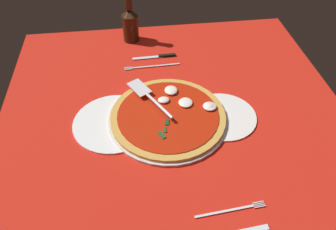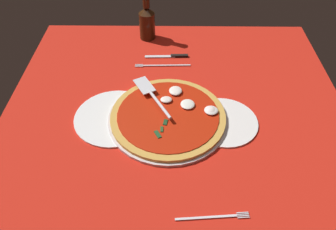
{
  "view_description": "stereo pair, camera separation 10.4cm",
  "coord_description": "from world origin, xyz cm",
  "px_view_note": "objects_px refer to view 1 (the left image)",
  "views": [
    {
      "loc": [
        11.95,
        76.28,
        75.32
      ],
      "look_at": [
        2.42,
        2.46,
        2.35
      ],
      "focal_mm": 35.24,
      "sensor_mm": 36.0,
      "label": 1
    },
    {
      "loc": [
        1.55,
        76.89,
        75.32
      ],
      "look_at": [
        2.42,
        2.46,
        2.35
      ],
      "focal_mm": 35.24,
      "sensor_mm": 36.0,
      "label": 2
    }
  ],
  "objects_px": {
    "beer_bottle": "(130,23)",
    "place_setting_near": "(155,62)",
    "pizza": "(169,115)",
    "place_setting_far": "(228,224)",
    "dinner_plate_left": "(222,117)",
    "pizza_server": "(149,97)",
    "dinner_plate_right": "(114,123)"
  },
  "relations": [
    {
      "from": "pizza_server",
      "to": "place_setting_far",
      "type": "distance_m",
      "value": 0.47
    },
    {
      "from": "dinner_plate_left",
      "to": "beer_bottle",
      "type": "xyz_separation_m",
      "value": [
        0.27,
        -0.5,
        0.08
      ]
    },
    {
      "from": "dinner_plate_left",
      "to": "pizza",
      "type": "xyz_separation_m",
      "value": [
        0.17,
        -0.01,
        0.02
      ]
    },
    {
      "from": "dinner_plate_right",
      "to": "place_setting_near",
      "type": "height_order",
      "value": "place_setting_near"
    },
    {
      "from": "place_setting_near",
      "to": "place_setting_far",
      "type": "height_order",
      "value": "same"
    },
    {
      "from": "pizza",
      "to": "beer_bottle",
      "type": "distance_m",
      "value": 0.5
    },
    {
      "from": "dinner_plate_left",
      "to": "pizza_server",
      "type": "distance_m",
      "value": 0.25
    },
    {
      "from": "dinner_plate_right",
      "to": "place_setting_near",
      "type": "relative_size",
      "value": 1.21
    },
    {
      "from": "pizza",
      "to": "place_setting_far",
      "type": "distance_m",
      "value": 0.39
    },
    {
      "from": "place_setting_far",
      "to": "beer_bottle",
      "type": "distance_m",
      "value": 0.89
    },
    {
      "from": "dinner_plate_right",
      "to": "pizza",
      "type": "distance_m",
      "value": 0.18
    },
    {
      "from": "pizza_server",
      "to": "pizza",
      "type": "bearing_deg",
      "value": -169.19
    },
    {
      "from": "place_setting_near",
      "to": "beer_bottle",
      "type": "xyz_separation_m",
      "value": [
        0.08,
        -0.17,
        0.08
      ]
    },
    {
      "from": "pizza_server",
      "to": "beer_bottle",
      "type": "xyz_separation_m",
      "value": [
        0.04,
        -0.42,
        0.04
      ]
    },
    {
      "from": "place_setting_near",
      "to": "beer_bottle",
      "type": "relative_size",
      "value": 0.95
    },
    {
      "from": "beer_bottle",
      "to": "pizza",
      "type": "bearing_deg",
      "value": 101.09
    },
    {
      "from": "dinner_plate_right",
      "to": "beer_bottle",
      "type": "xyz_separation_m",
      "value": [
        -0.08,
        -0.49,
        0.08
      ]
    },
    {
      "from": "dinner_plate_left",
      "to": "place_setting_far",
      "type": "xyz_separation_m",
      "value": [
        0.08,
        0.36,
        -0.0
      ]
    },
    {
      "from": "pizza",
      "to": "pizza_server",
      "type": "relative_size",
      "value": 1.71
    },
    {
      "from": "dinner_plate_right",
      "to": "pizza",
      "type": "bearing_deg",
      "value": 179.24
    },
    {
      "from": "pizza",
      "to": "beer_bottle",
      "type": "xyz_separation_m",
      "value": [
        0.1,
        -0.49,
        0.06
      ]
    },
    {
      "from": "dinner_plate_left",
      "to": "beer_bottle",
      "type": "bearing_deg",
      "value": -61.93
    },
    {
      "from": "place_setting_far",
      "to": "beer_bottle",
      "type": "height_order",
      "value": "beer_bottle"
    },
    {
      "from": "place_setting_far",
      "to": "pizza_server",
      "type": "bearing_deg",
      "value": 104.26
    },
    {
      "from": "pizza_server",
      "to": "place_setting_near",
      "type": "distance_m",
      "value": 0.26
    },
    {
      "from": "dinner_plate_right",
      "to": "place_setting_far",
      "type": "xyz_separation_m",
      "value": [
        -0.27,
        0.38,
        -0.0
      ]
    },
    {
      "from": "beer_bottle",
      "to": "dinner_plate_left",
      "type": "bearing_deg",
      "value": 118.07
    },
    {
      "from": "dinner_plate_right",
      "to": "place_setting_far",
      "type": "height_order",
      "value": "place_setting_far"
    },
    {
      "from": "place_setting_far",
      "to": "dinner_plate_left",
      "type": "bearing_deg",
      "value": 73.46
    },
    {
      "from": "pizza",
      "to": "place_setting_near",
      "type": "xyz_separation_m",
      "value": [
        0.01,
        -0.32,
        -0.02
      ]
    },
    {
      "from": "beer_bottle",
      "to": "place_setting_near",
      "type": "bearing_deg",
      "value": 115.93
    },
    {
      "from": "dinner_plate_left",
      "to": "place_setting_far",
      "type": "distance_m",
      "value": 0.37
    }
  ]
}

